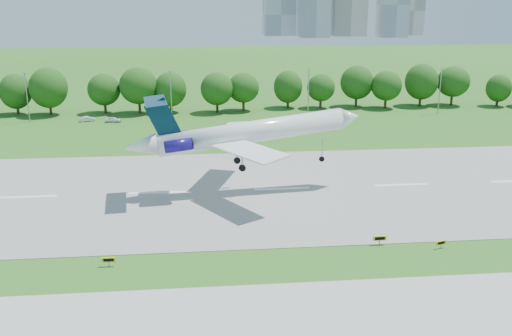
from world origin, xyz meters
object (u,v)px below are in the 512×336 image
(taxi_sign_left, at_px, (109,260))
(service_vehicle_a, at_px, (87,119))
(airliner, at_px, (240,133))
(service_vehicle_b, at_px, (113,120))

(taxi_sign_left, relative_size, service_vehicle_a, 0.42)
(airliner, bearing_deg, taxi_sign_left, -131.16)
(service_vehicle_b, bearing_deg, airliner, -146.71)
(airliner, xyz_separation_m, taxi_sign_left, (-17.08, -25.12, -8.76))
(taxi_sign_left, height_order, service_vehicle_b, service_vehicle_b)
(taxi_sign_left, xyz_separation_m, service_vehicle_a, (-17.13, 81.92, -0.20))
(taxi_sign_left, bearing_deg, airliner, 57.33)
(airliner, relative_size, service_vehicle_a, 9.89)
(taxi_sign_left, bearing_deg, service_vehicle_b, 99.02)
(service_vehicle_a, bearing_deg, airliner, -167.48)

